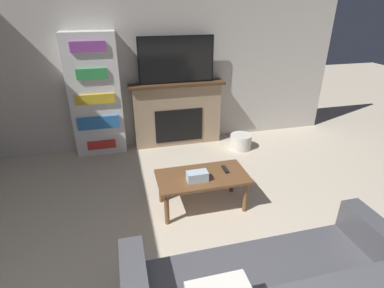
{
  "coord_description": "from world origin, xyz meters",
  "views": [
    {
      "loc": [
        -0.57,
        -0.6,
        2.11
      ],
      "look_at": [
        0.18,
        2.36,
        0.65
      ],
      "focal_mm": 28.0,
      "sensor_mm": 36.0,
      "label": 1
    }
  ],
  "objects_px": {
    "fireplace": "(177,114)",
    "storage_basket": "(241,141)",
    "bookshelf": "(96,96)",
    "tv": "(177,60)",
    "coffee_table": "(202,180)"
  },
  "relations": [
    {
      "from": "fireplace",
      "to": "storage_basket",
      "type": "height_order",
      "value": "fireplace"
    },
    {
      "from": "fireplace",
      "to": "bookshelf",
      "type": "height_order",
      "value": "bookshelf"
    },
    {
      "from": "fireplace",
      "to": "tv",
      "type": "relative_size",
      "value": 1.31
    },
    {
      "from": "fireplace",
      "to": "tv",
      "type": "bearing_deg",
      "value": -90.0
    },
    {
      "from": "bookshelf",
      "to": "tv",
      "type": "bearing_deg",
      "value": 0.09
    },
    {
      "from": "fireplace",
      "to": "coffee_table",
      "type": "bearing_deg",
      "value": -92.81
    },
    {
      "from": "fireplace",
      "to": "tv",
      "type": "distance_m",
      "value": 0.83
    },
    {
      "from": "fireplace",
      "to": "bookshelf",
      "type": "relative_size",
      "value": 0.83
    },
    {
      "from": "storage_basket",
      "to": "bookshelf",
      "type": "bearing_deg",
      "value": 168.75
    },
    {
      "from": "coffee_table",
      "to": "storage_basket",
      "type": "bearing_deg",
      "value": 52.02
    },
    {
      "from": "coffee_table",
      "to": "bookshelf",
      "type": "relative_size",
      "value": 0.56
    },
    {
      "from": "fireplace",
      "to": "bookshelf",
      "type": "xyz_separation_m",
      "value": [
        -1.19,
        -0.02,
        0.37
      ]
    },
    {
      "from": "fireplace",
      "to": "storage_basket",
      "type": "xyz_separation_m",
      "value": [
        0.92,
        -0.44,
        -0.39
      ]
    },
    {
      "from": "bookshelf",
      "to": "fireplace",
      "type": "bearing_deg",
      "value": 1.04
    },
    {
      "from": "bookshelf",
      "to": "storage_basket",
      "type": "bearing_deg",
      "value": -11.25
    }
  ]
}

